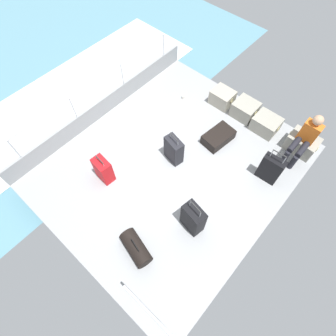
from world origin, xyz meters
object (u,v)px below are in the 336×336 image
Objects in this scene: suitcase_1 at (174,150)px; duffel_bag at (136,248)px; suitcase_3 at (270,169)px; suitcase_4 at (193,218)px; cargo_crate_0 at (222,97)px; passenger_seated at (305,138)px; cargo_crate_3 at (302,143)px; suitcase_2 at (103,170)px; cargo_crate_1 at (245,109)px; suitcase_0 at (218,137)px; paper_cup at (184,97)px; cargo_crate_2 at (266,124)px.

duffel_bag is at bearing -67.27° from suitcase_1.
suitcase_3 is 1.87m from suitcase_4.
cargo_crate_0 is 2.12m from passenger_seated.
suitcase_2 reaches higher than cargo_crate_3.
cargo_crate_1 is at bearing 105.46° from suitcase_4.
duffel_bag is at bearing -82.63° from suitcase_0.
suitcase_0 is at bearing -18.90° from paper_cup.
duffel_bag reaches higher than suitcase_0.
cargo_crate_2 is at bearing 123.11° from suitcase_3.
suitcase_4 reaches higher than cargo_crate_3.
cargo_crate_3 is (1.45, -0.01, 0.01)m from cargo_crate_1.
passenger_seated is 4.07m from suitcase_2.
suitcase_1 is 1.95m from suitcase_3.
suitcase_0 is at bearing -122.08° from cargo_crate_2.
suitcase_3 reaches higher than suitcase_0.
cargo_crate_2 is (0.60, -0.05, -0.00)m from cargo_crate_1.
cargo_crate_1 reaches higher than cargo_crate_2.
cargo_crate_3 is 0.85× the size of suitcase_1.
suitcase_4 is at bearing -47.23° from paper_cup.
suitcase_1 is at bearing 112.73° from duffel_bag.
cargo_crate_0 is 0.93m from paper_cup.
cargo_crate_2 is at bearing -0.48° from cargo_crate_0.
cargo_crate_3 is 4.21m from suitcase_2.
cargo_crate_0 is at bearing 32.31° from paper_cup.
paper_cup is (-2.00, -0.48, -0.13)m from cargo_crate_2.
cargo_crate_0 is at bearing 104.27° from duffel_bag.
cargo_crate_2 is at bearing -5.03° from cargo_crate_1.
cargo_crate_3 is at bearing 2.59° from cargo_crate_2.
suitcase_4 is (1.43, -2.89, 0.17)m from cargo_crate_0.
duffel_bag is at bearing -84.61° from cargo_crate_1.
suitcase_2 is at bearing -128.47° from cargo_crate_3.
suitcase_0 is 1.32m from suitcase_3.
cargo_crate_2 is at bearing -177.41° from cargo_crate_3.
suitcase_0 is at bearing -90.39° from cargo_crate_1.
suitcase_1 is (-1.02, -1.98, 0.13)m from cargo_crate_2.
suitcase_1 is at bearing -133.05° from cargo_crate_3.
cargo_crate_0 is 0.60× the size of suitcase_4.
suitcase_1 is at bearing -101.93° from cargo_crate_1.
cargo_crate_1 is 0.74× the size of suitcase_1.
suitcase_3 reaches higher than suitcase_2.
cargo_crate_1 is at bearing 89.61° from suitcase_0.
suitcase_0 is at bearing -57.77° from cargo_crate_0.
cargo_crate_1 is at bearing 70.64° from suitcase_2.
cargo_crate_3 is at bearing 51.53° from suitcase_2.
cargo_crate_1 reaches higher than cargo_crate_0.
suitcase_1 is 1.47m from suitcase_2.
passenger_seated is 1.61× the size of suitcase_2.
cargo_crate_1 is 0.51× the size of passenger_seated.
cargo_crate_3 is 6.43× the size of paper_cup.
paper_cup is (-1.77, 3.40, -0.10)m from duffel_bag.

